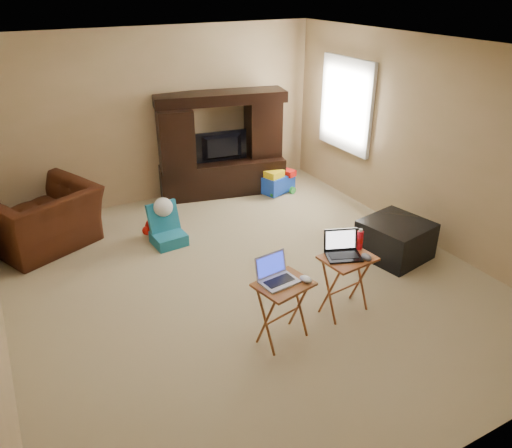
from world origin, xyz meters
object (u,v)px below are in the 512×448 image
entertainment_center (222,145)px  plush_toy (155,222)px  child_rocker (168,225)px  tray_table_left (283,312)px  laptop_left (279,271)px  mouse_right (367,257)px  water_bottle (360,240)px  laptop_right (344,246)px  tray_table_right (345,285)px  television (223,148)px  mouse_left (306,279)px  recliner (43,219)px  push_toy (278,181)px  ottoman (395,239)px

entertainment_center → plush_toy: 1.78m
child_rocker → tray_table_left: bearing=-86.7°
child_rocker → laptop_left: size_ratio=1.60×
mouse_right → water_bottle: bearing=70.7°
laptop_left → laptop_right: laptop_right is taller
tray_table_left → water_bottle: (0.98, 0.16, 0.42)m
child_rocker → tray_table_right: 2.48m
television → tray_table_left: (-1.02, -3.45, -0.44)m
mouse_left → child_rocker: bearing=101.8°
television → plush_toy: (-1.41, -0.88, -0.54)m
television → recliner: television is taller
tray_table_right → mouse_left: bearing=-171.6°
push_toy → television: bearing=136.7°
tray_table_left → laptop_right: size_ratio=1.88×
ottoman → mouse_left: size_ratio=5.59×
entertainment_center → mouse_left: bearing=-90.7°
recliner → mouse_right: bearing=106.6°
entertainment_center → plush_toy: entertainment_center is taller
ottoman → mouse_left: bearing=-157.5°
entertainment_center → laptop_right: 3.41m
entertainment_center → recliner: 2.78m
laptop_right → ottoman: bearing=45.5°
tray_table_right → water_bottle: 0.47m
recliner → push_toy: 3.49m
recliner → water_bottle: bearing=109.4°
push_toy → tray_table_left: size_ratio=0.85×
child_rocker → laptop_right: size_ratio=1.57×
ottoman → laptop_right: size_ratio=2.13×
television → tray_table_left: size_ratio=1.28×
recliner → tray_table_left: size_ratio=1.91×
television → laptop_left: television is taller
water_bottle → entertainment_center: bearing=89.3°
push_toy → laptop_right: 3.22m
water_bottle → child_rocker: bearing=121.0°
laptop_left → mouse_right: 0.95m
television → ottoman: bearing=117.5°
laptop_left → water_bottle: 1.02m
ottoman → child_rocker: bearing=145.2°
child_rocker → plush_toy: 0.28m
entertainment_center → mouse_left: 3.67m
entertainment_center → plush_toy: (-1.41, -0.93, -0.57)m
ottoman → tray_table_left: 2.14m
entertainment_center → push_toy: entertainment_center is taller
recliner → ottoman: (3.70, -2.29, -0.16)m
laptop_left → tray_table_right: bearing=-3.1°
push_toy → plush_toy: bearing=175.1°
mouse_left → tray_table_left: bearing=159.8°
push_toy → tray_table_left: (-1.80, -3.09, 0.12)m
tray_table_left → tray_table_right: (0.78, 0.08, 0.01)m
laptop_left → mouse_right: bearing=-10.9°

